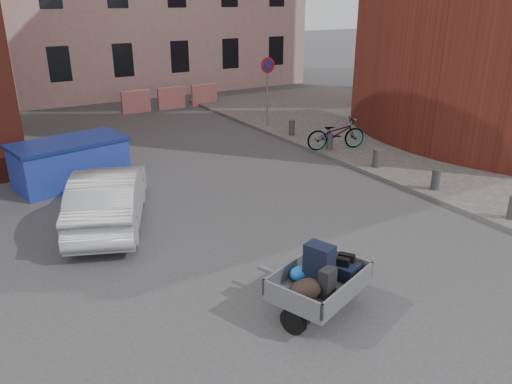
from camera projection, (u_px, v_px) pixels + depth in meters
ground at (268, 273)px, 9.43m from camera, size 120.00×120.00×0.00m
sidewalk at (448, 145)px, 17.42m from camera, size 9.00×24.00×0.12m
no_parking_sign at (268, 77)px, 19.15m from camera, size 0.60×0.09×2.65m
bollards at (376, 158)px, 14.89m from camera, size 0.22×9.02×0.55m
barriers at (171, 98)px, 23.22m from camera, size 4.70×0.18×1.00m
trailer at (319, 280)px, 8.05m from camera, size 1.88×1.98×1.20m
dumpster at (70, 162)px, 13.76m from camera, size 3.21×2.08×1.25m
silver_car at (109, 197)px, 11.29m from camera, size 2.83×4.24×1.32m
bicycle at (336, 134)px, 16.60m from camera, size 2.12×1.25×1.05m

